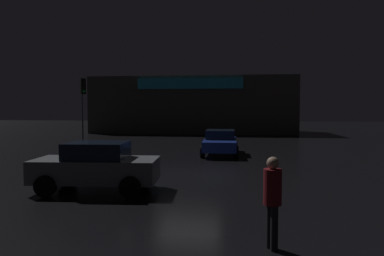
{
  "coord_description": "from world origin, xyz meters",
  "views": [
    {
      "loc": [
        1.85,
        -14.14,
        2.64
      ],
      "look_at": [
        -0.47,
        5.09,
        1.58
      ],
      "focal_mm": 33.51,
      "sensor_mm": 36.0,
      "label": 1
    }
  ],
  "objects_px": {
    "traffic_signal_main": "(83,95)",
    "pedestrian": "(272,196)",
    "car_near": "(220,142)",
    "car_far": "(97,166)",
    "store_building": "(194,105)"
  },
  "relations": [
    {
      "from": "car_near",
      "to": "car_far",
      "type": "xyz_separation_m",
      "value": [
        -3.53,
        -9.6,
        0.08
      ]
    },
    {
      "from": "traffic_signal_main",
      "to": "pedestrian",
      "type": "xyz_separation_m",
      "value": [
        10.5,
        -15.5,
        -2.51
      ]
    },
    {
      "from": "pedestrian",
      "to": "store_building",
      "type": "bearing_deg",
      "value": 99.03
    },
    {
      "from": "traffic_signal_main",
      "to": "car_far",
      "type": "height_order",
      "value": "traffic_signal_main"
    },
    {
      "from": "store_building",
      "to": "car_far",
      "type": "distance_m",
      "value": 28.85
    },
    {
      "from": "car_far",
      "to": "pedestrian",
      "type": "xyz_separation_m",
      "value": [
        5.08,
        -4.16,
        0.22
      ]
    },
    {
      "from": "car_far",
      "to": "car_near",
      "type": "bearing_deg",
      "value": 69.8
    },
    {
      "from": "store_building",
      "to": "car_far",
      "type": "height_order",
      "value": "store_building"
    },
    {
      "from": "car_near",
      "to": "pedestrian",
      "type": "xyz_separation_m",
      "value": [
        1.55,
        -13.76,
        0.29
      ]
    },
    {
      "from": "car_far",
      "to": "traffic_signal_main",
      "type": "bearing_deg",
      "value": 115.55
    },
    {
      "from": "traffic_signal_main",
      "to": "pedestrian",
      "type": "bearing_deg",
      "value": -55.88
    },
    {
      "from": "store_building",
      "to": "traffic_signal_main",
      "type": "relative_size",
      "value": 4.7
    },
    {
      "from": "pedestrian",
      "to": "traffic_signal_main",
      "type": "bearing_deg",
      "value": 124.12
    },
    {
      "from": "car_near",
      "to": "car_far",
      "type": "distance_m",
      "value": 10.23
    },
    {
      "from": "car_near",
      "to": "traffic_signal_main",
      "type": "bearing_deg",
      "value": 169.03
    }
  ]
}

